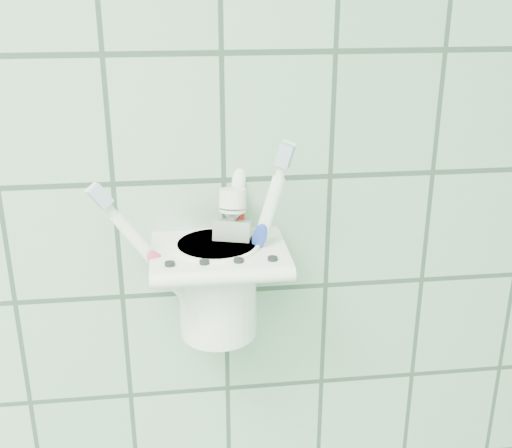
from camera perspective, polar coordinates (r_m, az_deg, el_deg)
The scene contains 6 objects.
holder_bracket at distance 0.63m, azimuth -3.30°, elevation -2.85°, with size 0.13×0.11×0.04m.
cup at distance 0.65m, azimuth -3.42°, elevation -5.42°, with size 0.09×0.09×0.10m.
toothbrush_pink at distance 0.61m, azimuth -3.88°, elevation -1.62°, with size 0.10×0.02×0.18m.
toothbrush_blue at distance 0.61m, azimuth -2.79°, elevation -0.23°, with size 0.04×0.08×0.22m.
toothbrush_orange at distance 0.63m, azimuth -2.00°, elevation -0.67°, with size 0.06×0.03×0.20m.
toothpaste_tube at distance 0.63m, azimuth -2.45°, elevation -2.58°, with size 0.04×0.04×0.14m.
Camera 1 is at (0.62, 0.58, 1.57)m, focal length 45.00 mm.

